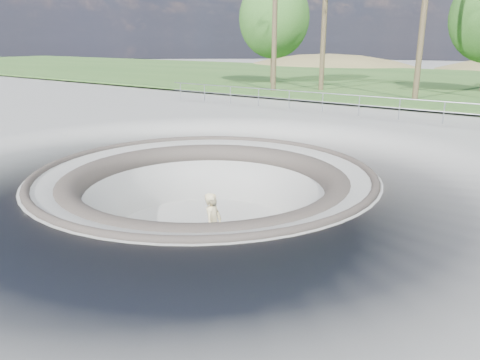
# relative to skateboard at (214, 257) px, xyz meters

# --- Properties ---
(ground) EXTENTS (180.00, 180.00, 0.00)m
(ground) POSITION_rel_skateboard_xyz_m (-1.46, 1.44, 1.83)
(ground) COLOR gray
(ground) RESTS_ON ground
(skate_bowl) EXTENTS (14.00, 14.00, 4.10)m
(skate_bowl) POSITION_rel_skateboard_xyz_m (-1.46, 1.44, 0.00)
(skate_bowl) COLOR gray
(skate_bowl) RESTS_ON ground
(grass_strip) EXTENTS (180.00, 36.00, 0.12)m
(grass_strip) POSITION_rel_skateboard_xyz_m (-1.46, 35.44, 2.05)
(grass_strip) COLOR #2E5823
(grass_strip) RESTS_ON ground
(safety_railing) EXTENTS (25.00, 0.06, 1.03)m
(safety_railing) POSITION_rel_skateboard_xyz_m (-1.46, 13.44, 2.52)
(safety_railing) COLOR #94979C
(safety_railing) RESTS_ON ground
(skateboard) EXTENTS (0.84, 0.39, 0.08)m
(skateboard) POSITION_rel_skateboard_xyz_m (0.00, 0.00, 0.00)
(skateboard) COLOR brown
(skateboard) RESTS_ON ground
(skater) EXTENTS (0.59, 0.75, 1.81)m
(skater) POSITION_rel_skateboard_xyz_m (-0.00, 0.00, 0.92)
(skater) COLOR #D4C089
(skater) RESTS_ON skateboard
(bushy_tree_left) EXTENTS (5.95, 5.41, 8.58)m
(bushy_tree_left) POSITION_rel_skateboard_xyz_m (-14.13, 25.72, 7.33)
(bushy_tree_left) COLOR brown
(bushy_tree_left) RESTS_ON ground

